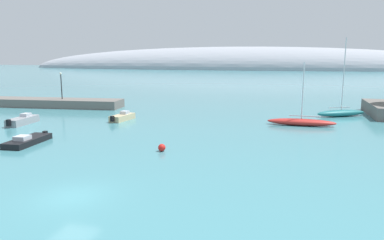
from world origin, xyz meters
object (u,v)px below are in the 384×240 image
Objects in this scene: sailboat_teal_mid_mooring at (341,113)px; motorboat_black_outer at (28,141)px; motorboat_sand_foreground at (122,117)px; mooring_buoy_red at (162,148)px; harbor_lamp_post at (61,83)px; sailboat_red_near_shore at (301,122)px; motorboat_grey_alongside_breakwater at (23,120)px.

motorboat_black_outer is at bearing -170.07° from sailboat_teal_mid_mooring.
motorboat_sand_foreground is 14.66m from motorboat_black_outer.
motorboat_black_outer is 13.39m from mooring_buoy_red.
harbor_lamp_post is at bearing 153.36° from sailboat_teal_mid_mooring.
sailboat_teal_mid_mooring is at bearing 124.79° from motorboat_black_outer.
harbor_lamp_post is (-37.96, 6.40, 3.59)m from sailboat_red_near_shore.
sailboat_teal_mid_mooring is 42.38m from motorboat_grey_alongside_breakwater.
mooring_buoy_red is at bearing -134.96° from motorboat_sand_foreground.
sailboat_teal_mid_mooring is 30.29m from motorboat_sand_foreground.
motorboat_black_outer is at bearing -143.03° from motorboat_grey_alongside_breakwater.
mooring_buoy_red is (13.36, 0.87, 0.01)m from motorboat_black_outer.
sailboat_red_near_shore is 10.29m from sailboat_teal_mid_mooring.
motorboat_grey_alongside_breakwater is at bearing -72.40° from harbor_lamp_post.
sailboat_red_near_shore is 1.40× the size of motorboat_black_outer.
sailboat_teal_mid_mooring is at bearing 54.58° from mooring_buoy_red.
motorboat_grey_alongside_breakwater is at bearing -142.26° from motorboat_black_outer.
motorboat_sand_foreground is (-22.62, -2.53, -0.03)m from sailboat_red_near_shore.
mooring_buoy_red is (-17.60, -24.75, -0.21)m from sailboat_teal_mid_mooring.
motorboat_grey_alongside_breakwater reaches higher than motorboat_sand_foreground.
motorboat_grey_alongside_breakwater reaches higher than mooring_buoy_red.
harbor_lamp_post reaches higher than motorboat_black_outer.
motorboat_sand_foreground is at bearing 164.05° from motorboat_black_outer.
motorboat_sand_foreground is at bearing 127.91° from mooring_buoy_red.
sailboat_red_near_shore is at bearing -9.57° from harbor_lamp_post.
motorboat_sand_foreground is at bearing 172.09° from sailboat_teal_mid_mooring.
sailboat_red_near_shore is 1.85× the size of harbor_lamp_post.
sailboat_teal_mid_mooring is 1.88× the size of motorboat_black_outer.
motorboat_black_outer is (-30.96, -25.61, -0.22)m from sailboat_teal_mid_mooring.
sailboat_teal_mid_mooring is at bearing -71.77° from motorboat_grey_alongside_breakwater.
motorboat_grey_alongside_breakwater is at bearing 14.09° from sailboat_red_near_shore.
sailboat_red_near_shore is 20.10m from mooring_buoy_red.
sailboat_teal_mid_mooring reaches higher than mooring_buoy_red.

